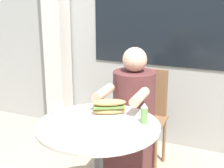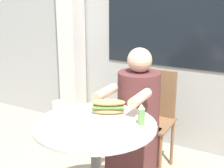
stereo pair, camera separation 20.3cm
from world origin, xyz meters
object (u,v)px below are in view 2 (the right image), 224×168
seated_diner (136,129)px  drink_cup (58,107)px  cafe_table (95,152)px  condiment_bottle (141,115)px  diner_chair (153,110)px  sandwich_on_plate (108,108)px

seated_diner → drink_cup: (-0.32, -0.55, 0.29)m
cafe_table → seated_diner: bearing=88.5°
condiment_bottle → diner_chair: bearing=107.3°
sandwich_on_plate → drink_cup: size_ratio=2.66×
seated_diner → sandwich_on_plate: seated_diner is taller
condiment_bottle → drink_cup: bearing=-168.1°
condiment_bottle → seated_diner: bearing=118.8°
diner_chair → sandwich_on_plate: 0.79m
seated_diner → condiment_bottle: 0.58m
seated_diner → sandwich_on_plate: size_ratio=4.93×
diner_chair → sandwich_on_plate: diner_chair is taller
sandwich_on_plate → seated_diner: bearing=87.6°
diner_chair → cafe_table: bearing=86.6°
cafe_table → drink_cup: size_ratio=8.94×
condiment_bottle → cafe_table: bearing=-152.6°
cafe_table → sandwich_on_plate: sandwich_on_plate is taller
diner_chair → sandwich_on_plate: size_ratio=3.84×
cafe_table → diner_chair: (0.01, 0.91, -0.02)m
cafe_table → condiment_bottle: condiment_bottle is taller
cafe_table → sandwich_on_plate: bearing=90.7°
diner_chair → condiment_bottle: size_ratio=6.67×
drink_cup → condiment_bottle: condiment_bottle is taller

